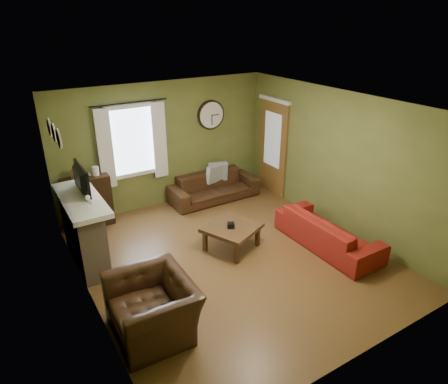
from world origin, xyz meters
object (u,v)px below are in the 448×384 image
sofa_brown (214,187)px  armchair (153,307)px  sofa_red (328,231)px  coffee_table (232,237)px  bookshelf (88,202)px

sofa_brown → armchair: armchair is taller
sofa_red → coffee_table: 1.70m
sofa_red → bookshelf: bearing=48.7°
sofa_red → coffee_table: (-1.48, 0.82, -0.07)m
sofa_brown → sofa_red: 2.85m
bookshelf → sofa_brown: bookshelf is taller
bookshelf → sofa_red: 4.50m
sofa_brown → coffee_table: (-0.77, -1.93, -0.07)m
sofa_red → armchair: 3.44m
armchair → sofa_red: bearing=97.1°
bookshelf → sofa_brown: size_ratio=0.51×
sofa_red → sofa_brown: bearing=14.6°
bookshelf → armchair: 3.30m
sofa_brown → sofa_red: sofa_red is taller
sofa_brown → sofa_red: (0.72, -2.76, 0.00)m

